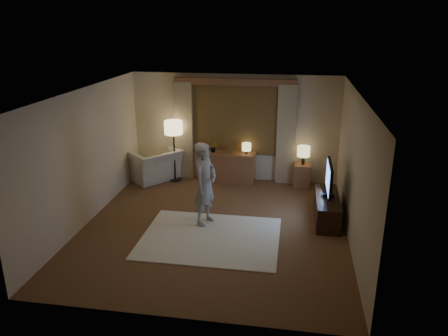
% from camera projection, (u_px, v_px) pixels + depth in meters
% --- Properties ---
extents(room, '(5.04, 5.54, 2.64)m').
position_uv_depth(room, '(219.00, 153.00, 8.48)').
color(room, brown).
rests_on(room, ground).
extents(rug, '(2.50, 2.00, 0.02)m').
position_uv_depth(rug, '(210.00, 238.00, 8.01)').
color(rug, '#F0E9CA').
rests_on(rug, floor).
extents(sideboard, '(1.20, 0.40, 0.70)m').
position_uv_depth(sideboard, '(230.00, 168.00, 10.67)').
color(sideboard, brown).
rests_on(sideboard, floor).
extents(picture_frame, '(0.16, 0.02, 0.20)m').
position_uv_depth(picture_frame, '(230.00, 150.00, 10.53)').
color(picture_frame, brown).
rests_on(picture_frame, sideboard).
extents(plant, '(0.17, 0.13, 0.30)m').
position_uv_depth(plant, '(214.00, 148.00, 10.57)').
color(plant, '#999999').
rests_on(plant, sideboard).
extents(table_lamp_sideboard, '(0.22, 0.22, 0.30)m').
position_uv_depth(table_lamp_sideboard, '(247.00, 147.00, 10.44)').
color(table_lamp_sideboard, black).
rests_on(table_lamp_sideboard, sideboard).
extents(floor_lamp, '(0.44, 0.44, 1.50)m').
position_uv_depth(floor_lamp, '(174.00, 131.00, 10.48)').
color(floor_lamp, black).
rests_on(floor_lamp, floor).
extents(armchair, '(1.54, 1.56, 0.77)m').
position_uv_depth(armchair, '(154.00, 164.00, 10.83)').
color(armchair, beige).
rests_on(armchair, floor).
extents(side_table, '(0.40, 0.40, 0.56)m').
position_uv_depth(side_table, '(302.00, 175.00, 10.38)').
color(side_table, brown).
rests_on(side_table, floor).
extents(table_lamp_side, '(0.30, 0.30, 0.44)m').
position_uv_depth(table_lamp_side, '(304.00, 152.00, 10.19)').
color(table_lamp_side, black).
rests_on(table_lamp_side, side_table).
extents(tv_stand, '(0.45, 1.40, 0.50)m').
position_uv_depth(tv_stand, '(327.00, 208.00, 8.65)').
color(tv_stand, black).
rests_on(tv_stand, floor).
extents(tv, '(0.24, 0.97, 0.70)m').
position_uv_depth(tv, '(329.00, 178.00, 8.45)').
color(tv, black).
rests_on(tv, tv_stand).
extents(person, '(0.57, 0.69, 1.62)m').
position_uv_depth(person, '(205.00, 184.00, 8.32)').
color(person, '#99948D').
rests_on(person, rug).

